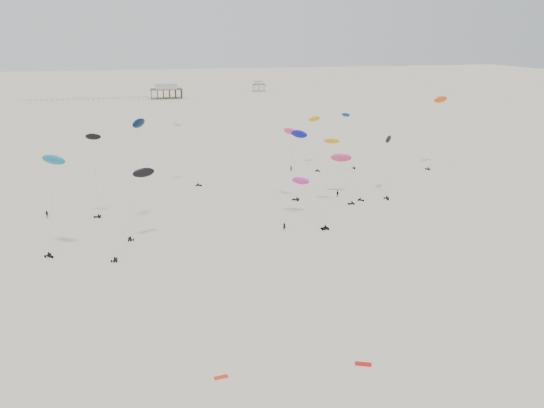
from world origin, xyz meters
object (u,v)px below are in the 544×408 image
object	(u,v)px
rig_0	(388,150)
spectator_0	(284,230)
rig_3	(315,125)
pavilion_small	(259,87)
rig_7	(305,189)
pavilion_main	(166,92)

from	to	relation	value
rig_0	spectator_0	world-z (taller)	rig_0
rig_0	spectator_0	xyz separation A→B (m)	(-35.35, -22.82, -11.71)
rig_3	pavilion_small	bearing A→B (deg)	-138.94
spectator_0	rig_0	bearing A→B (deg)	-122.35
rig_0	rig_3	world-z (taller)	rig_3
rig_3	spectator_0	distance (m)	65.55
pavilion_small	rig_7	size ratio (longest dim) A/B	0.57
pavilion_main	rig_7	xyz separation A→B (m)	(20.78, -251.08, 2.36)
pavilion_small	spectator_0	distance (m)	295.69
pavilion_small	rig_0	distance (m)	268.34
pavilion_main	rig_3	world-z (taller)	rig_3
pavilion_small	rig_0	bearing A→B (deg)	-94.57
pavilion_small	spectator_0	size ratio (longest dim) A/B	4.28
pavilion_main	rig_7	distance (m)	251.95
rig_0	pavilion_small	bearing A→B (deg)	-91.37
pavilion_main	rig_0	distance (m)	242.40
pavilion_small	rig_3	size ratio (longest dim) A/B	0.50
pavilion_main	rig_3	xyz separation A→B (m)	(39.11, -201.42, 9.11)
rig_3	spectator_0	world-z (taller)	rig_3
rig_7	spectator_0	xyz separation A→B (m)	(-7.51, -9.10, -6.58)
pavilion_main	rig_7	size ratio (longest dim) A/B	1.34
rig_7	spectator_0	bearing A→B (deg)	127.70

